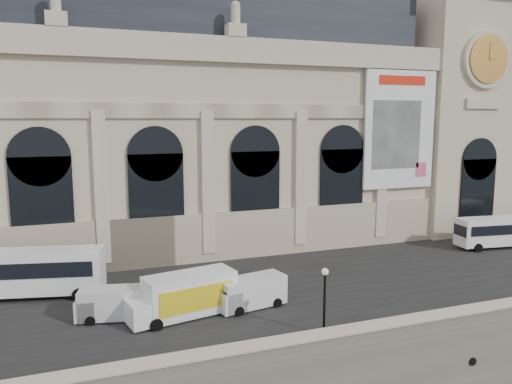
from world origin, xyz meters
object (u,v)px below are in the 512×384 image
(bus_left, at_px, (17,272))
(van_c, at_px, (111,304))
(lamp_right, at_px, (324,302))
(van_b, at_px, (248,293))
(box_truck, at_px, (184,296))
(bus_right, at_px, (506,230))

(bus_left, bearing_deg, van_c, -46.61)
(lamp_right, bearing_deg, van_c, 149.82)
(bus_left, distance_m, van_b, 18.55)
(van_b, height_order, box_truck, box_truck)
(bus_left, distance_m, lamp_right, 24.49)
(van_b, xyz_separation_m, box_truck, (-4.88, 0.03, 0.37))
(lamp_right, bearing_deg, bus_right, 23.91)
(bus_right, bearing_deg, van_c, -172.53)
(bus_left, xyz_separation_m, lamp_right, (19.67, -14.59, 0.11))
(bus_right, bearing_deg, bus_left, 178.42)
(bus_left, xyz_separation_m, van_c, (6.60, -6.99, -1.00))
(box_truck, relative_size, lamp_right, 1.78)
(box_truck, distance_m, lamp_right, 10.19)
(van_b, xyz_separation_m, van_c, (-9.91, 1.40, -0.04))
(van_c, xyz_separation_m, box_truck, (5.03, -1.37, 0.41))
(bus_left, xyz_separation_m, bus_right, (49.49, -1.37, -0.26))
(bus_left, relative_size, van_b, 2.38)
(bus_right, height_order, van_c, bus_right)
(bus_left, bearing_deg, box_truck, -35.70)
(van_c, bearing_deg, box_truck, -15.27)
(bus_right, bearing_deg, van_b, -167.97)
(van_c, bearing_deg, bus_left, 133.39)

